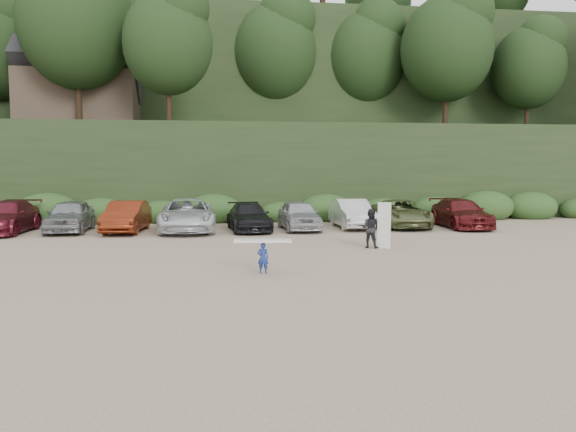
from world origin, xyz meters
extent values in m
plane|color=tan|center=(0.00, 0.00, 0.00)|extent=(120.00, 120.00, 0.00)
cube|color=black|center=(0.00, 22.00, 3.00)|extent=(80.00, 14.00, 6.00)
cube|color=black|center=(0.00, 40.00, 8.00)|extent=(90.00, 30.00, 16.00)
ellipsoid|color=black|center=(0.00, 22.00, 11.00)|extent=(66.00, 12.00, 10.00)
cube|color=#2B491E|center=(-0.55, 14.50, 0.60)|extent=(46.20, 2.00, 1.20)
cube|color=brown|center=(-12.00, 24.00, 8.00)|extent=(8.00, 6.00, 4.00)
imported|color=maroon|center=(-12.67, 10.02, 0.79)|extent=(2.27, 5.49, 1.59)
imported|color=gray|center=(-9.66, 10.18, 0.81)|extent=(2.10, 4.84, 1.63)
imported|color=maroon|center=(-6.83, 9.71, 0.78)|extent=(1.96, 4.82, 1.56)
imported|color=silver|center=(-3.84, 9.65, 0.82)|extent=(2.89, 6.00, 1.65)
imported|color=black|center=(-0.74, 9.65, 0.70)|extent=(2.32, 4.96, 1.40)
imported|color=#ABABAF|center=(1.86, 9.69, 0.77)|extent=(1.99, 4.60, 1.55)
imported|color=silver|center=(4.79, 10.18, 0.77)|extent=(1.68, 4.71, 1.55)
imported|color=#5E673B|center=(7.52, 10.28, 0.74)|extent=(2.69, 5.44, 1.48)
imported|color=#591416|center=(10.67, 9.71, 0.76)|extent=(2.40, 5.35, 1.52)
imported|color=navy|center=(-0.99, -2.18, 0.47)|extent=(0.39, 0.30, 0.95)
cube|color=silver|center=(-0.99, -2.18, 1.00)|extent=(1.77, 0.67, 0.07)
imported|color=black|center=(3.75, 2.78, 0.79)|extent=(0.97, 0.92, 1.57)
cube|color=beige|center=(4.21, 2.46, 0.93)|extent=(0.57, 0.39, 1.85)
camera|label=1|loc=(-2.36, -18.95, 3.18)|focal=35.00mm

